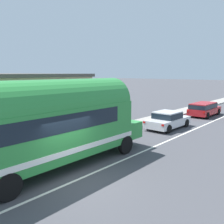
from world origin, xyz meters
The scene contains 6 objects.
ground_plane centered at (0.00, 0.00, 0.00)m, with size 300.00×300.00×0.00m, color #424247.
lane_markings centered at (-1.60, 12.00, 0.00)m, with size 3.59×80.00×0.01m.
sidewalk_slab centered at (-4.46, 10.00, 0.07)m, with size 1.99×90.00×0.15m, color gray.
painted_bus centered at (-1.73, -0.26, 2.30)m, with size 2.62×11.19×4.12m.
car_lead centered at (-1.81, 11.14, 0.73)m, with size 2.05×4.38×1.37m.
car_second centered at (-1.74, 18.73, 0.80)m, with size 1.98×4.71×1.37m.
Camera 1 is at (7.39, -6.30, 4.42)m, focal length 39.26 mm.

